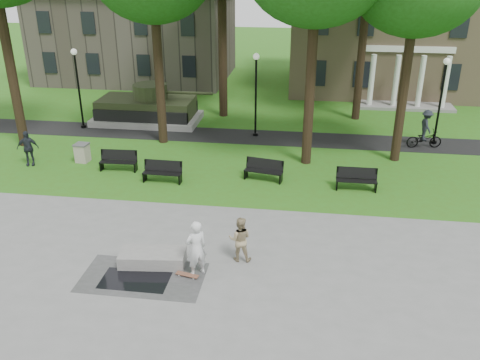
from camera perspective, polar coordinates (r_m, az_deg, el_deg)
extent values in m
plane|color=#315E16|center=(18.67, -4.01, -7.19)|extent=(120.00, 120.00, 0.00)
cube|color=gray|center=(14.74, -8.09, -17.14)|extent=(22.00, 16.00, 0.02)
cube|color=black|center=(29.44, 0.69, 4.89)|extent=(44.00, 2.60, 0.01)
cube|color=#9E8460|center=(42.48, 17.30, 15.35)|extent=(16.00, 11.00, 8.00)
cube|color=silver|center=(37.14, 18.47, 13.77)|extent=(6.00, 0.30, 0.40)
cube|color=#4C443D|center=(44.92, -11.41, 15.83)|extent=(15.00, 10.00, 7.20)
cylinder|color=black|center=(29.51, -24.43, 11.84)|extent=(0.52, 0.52, 8.96)
cylinder|color=black|center=(27.86, -9.10, 12.02)|extent=(0.48, 0.48, 8.00)
cylinder|color=black|center=(24.71, 7.91, 10.95)|extent=(0.50, 0.50, 8.32)
cylinder|color=black|center=(26.15, 17.95, 10.03)|extent=(0.46, 0.46, 7.68)
cylinder|color=black|center=(32.45, -1.97, 15.12)|extent=(0.54, 0.54, 9.28)
cylinder|color=black|center=(32.67, 13.52, 13.99)|extent=(0.50, 0.50, 8.64)
cylinder|color=black|center=(31.86, -17.61, 9.38)|extent=(0.12, 0.12, 4.40)
sphere|color=silver|center=(31.39, -18.15, 13.52)|extent=(0.36, 0.36, 0.36)
cylinder|color=black|center=(32.42, -17.15, 5.77)|extent=(0.32, 0.32, 0.16)
cylinder|color=black|center=(29.02, 1.78, 9.13)|extent=(0.12, 0.12, 4.40)
sphere|color=silver|center=(28.51, 1.84, 13.70)|extent=(0.36, 0.36, 0.36)
cylinder|color=black|center=(29.64, 1.73, 5.17)|extent=(0.32, 0.32, 0.16)
cylinder|color=black|center=(29.71, 21.51, 7.83)|extent=(0.12, 0.12, 4.40)
sphere|color=silver|center=(29.21, 22.22, 12.24)|extent=(0.36, 0.36, 0.36)
cylinder|color=black|center=(30.32, 20.91, 3.99)|extent=(0.32, 0.32, 0.16)
cube|color=gray|center=(32.63, -10.33, 6.79)|extent=(6.50, 3.40, 0.40)
cube|color=#2A3019|center=(32.42, -10.43, 8.05)|extent=(5.80, 2.80, 1.10)
cube|color=black|center=(31.25, -11.15, 7.01)|extent=(5.80, 0.35, 0.70)
cube|color=black|center=(33.71, -9.71, 8.36)|extent=(5.80, 0.35, 0.70)
cylinder|color=#2A3019|center=(32.07, -10.04, 9.76)|extent=(2.10, 2.10, 0.90)
cylinder|color=#2A3019|center=(31.45, -5.99, 9.72)|extent=(3.20, 0.18, 0.18)
cube|color=black|center=(17.05, -11.71, -10.96)|extent=(2.20, 1.20, 0.00)
cube|color=gray|center=(17.65, -9.78, -8.59)|extent=(2.29, 1.22, 0.45)
cube|color=brown|center=(16.96, -5.95, -10.60)|extent=(0.80, 0.37, 0.07)
imported|color=silver|center=(16.54, -4.94, -7.64)|extent=(0.85, 0.80, 1.95)
imported|color=#998863|center=(17.30, -0.01, -6.65)|extent=(0.81, 0.64, 1.62)
imported|color=#21262D|center=(27.21, -22.72, 3.31)|extent=(1.12, 0.73, 1.78)
imported|color=black|center=(29.33, 19.97, 4.36)|extent=(1.98, 0.95, 1.00)
imported|color=#1F232A|center=(29.10, 20.19, 5.80)|extent=(0.78, 1.16, 1.66)
cube|color=black|center=(25.28, -13.52, 1.97)|extent=(1.82, 0.52, 0.05)
cube|color=black|center=(25.36, -13.41, 2.79)|extent=(1.80, 0.23, 0.50)
cube|color=black|center=(25.67, -15.24, 1.59)|extent=(0.08, 0.45, 0.45)
cube|color=black|center=(25.07, -11.65, 1.41)|extent=(0.08, 0.45, 0.45)
cube|color=black|center=(23.59, -8.73, 0.76)|extent=(1.81, 0.50, 0.05)
cube|color=black|center=(23.67, -8.63, 1.64)|extent=(1.80, 0.20, 0.50)
cube|color=black|center=(23.92, -10.65, 0.37)|extent=(0.07, 0.45, 0.45)
cube|color=black|center=(23.46, -6.70, 0.15)|extent=(0.07, 0.45, 0.45)
cube|color=black|center=(23.53, 2.64, 0.97)|extent=(1.85, 0.80, 0.05)
cube|color=black|center=(23.62, 2.71, 1.84)|extent=(1.79, 0.51, 0.50)
cube|color=black|center=(23.70, 0.58, 0.58)|extent=(0.15, 0.45, 0.45)
cube|color=black|center=(23.56, 4.69, 0.35)|extent=(0.15, 0.45, 0.45)
cube|color=black|center=(23.12, 12.95, -0.09)|extent=(1.80, 0.45, 0.05)
cube|color=black|center=(23.20, 12.98, 0.81)|extent=(1.80, 0.16, 0.50)
cube|color=black|center=(23.14, 10.81, -0.48)|extent=(0.06, 0.45, 0.45)
cube|color=black|center=(23.31, 14.98, -0.71)|extent=(0.06, 0.45, 0.45)
cube|color=#A69B89|center=(26.90, -17.28, 2.89)|extent=(0.65, 0.65, 0.90)
cube|color=#4C4C4C|center=(26.73, -17.41, 3.85)|extent=(0.71, 0.71, 0.06)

